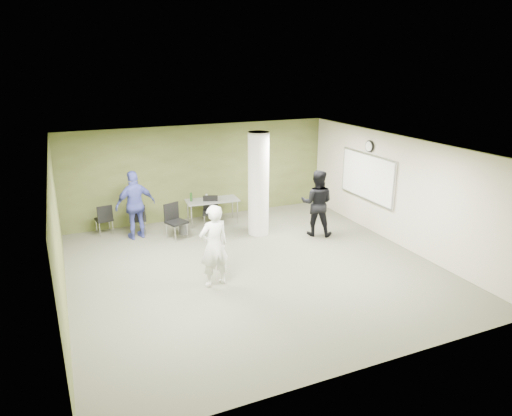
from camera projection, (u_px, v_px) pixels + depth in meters
name	position (u px, v px, depth m)	size (l,w,h in m)	color
floor	(254.00, 268.00, 10.50)	(8.00, 8.00, 0.00)	#595B48
ceiling	(253.00, 147.00, 9.64)	(8.00, 8.00, 0.00)	white
wall_back	(201.00, 172.00, 13.56)	(8.00, 0.02, 2.80)	#484F25
wall_left	(58.00, 236.00, 8.55)	(0.02, 8.00, 2.80)	#484F25
wall_right_cream	(398.00, 191.00, 11.58)	(0.02, 8.00, 2.80)	beige
column	(259.00, 184.00, 12.19)	(0.56, 0.56, 2.80)	silver
whiteboard	(367.00, 177.00, 12.57)	(0.05, 2.30, 1.30)	silver
wall_clock	(369.00, 146.00, 12.31)	(0.06, 0.32, 0.32)	black
folding_table	(212.00, 201.00, 13.21)	(1.55, 0.77, 0.97)	gray
wastebasket	(183.00, 229.00, 12.53)	(0.26, 0.26, 0.30)	#4C4C4C
chair_back_left	(104.00, 217.00, 12.37)	(0.49, 0.49, 0.86)	black
chair_back_right	(138.00, 217.00, 12.36)	(0.50, 0.50, 0.88)	black
chair_table_left	(174.00, 218.00, 12.13)	(0.61, 0.61, 0.95)	black
chair_table_right	(211.00, 209.00, 13.01)	(0.56, 0.56, 0.89)	black
woman_white	(214.00, 246.00, 9.43)	(0.65, 0.43, 1.78)	white
man_black	(317.00, 203.00, 12.26)	(0.88, 0.68, 1.81)	black
man_blue	(135.00, 205.00, 12.02)	(1.08, 0.45, 1.85)	#40489F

